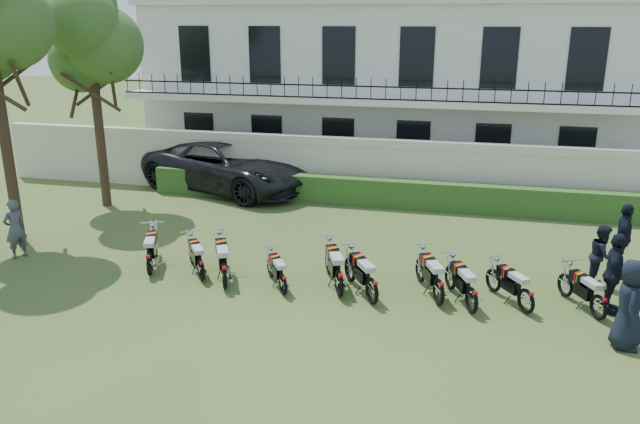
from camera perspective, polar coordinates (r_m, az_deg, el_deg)
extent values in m
plane|color=#395321|center=(16.09, -0.56, -6.51)|extent=(100.00, 100.00, 0.00)
cube|color=beige|center=(23.22, 4.25, 3.57)|extent=(30.00, 0.30, 2.00)
cube|color=beige|center=(22.98, 4.31, 6.36)|extent=(30.00, 0.35, 0.30)
cube|color=#274A1A|center=(22.44, 6.40, 1.71)|extent=(18.00, 0.60, 1.00)
cube|color=silver|center=(28.66, 6.37, 11.21)|extent=(20.00, 8.00, 7.00)
cube|color=silver|center=(28.51, 6.63, 18.63)|extent=(20.40, 8.40, 0.40)
cube|color=silver|center=(24.03, 4.90, 10.09)|extent=(20.00, 1.40, 0.25)
cube|color=black|center=(23.32, 4.68, 11.36)|extent=(20.00, 0.05, 0.05)
cube|color=black|center=(23.38, 4.66, 10.26)|extent=(20.00, 0.05, 0.05)
cube|color=black|center=(27.15, -10.91, 6.62)|extent=(1.30, 0.12, 2.20)
cube|color=black|center=(26.74, -11.34, 14.00)|extent=(1.30, 0.12, 2.20)
cube|color=black|center=(26.07, -4.84, 6.43)|extent=(1.30, 0.12, 2.20)
cube|color=black|center=(25.64, -5.04, 14.13)|extent=(1.30, 0.12, 2.20)
cube|color=black|center=(25.30, 1.66, 6.15)|extent=(1.30, 0.12, 2.20)
cube|color=black|center=(24.86, 1.74, 14.09)|extent=(1.30, 0.12, 2.20)
cube|color=black|center=(24.87, 8.48, 5.77)|extent=(1.30, 0.12, 2.20)
cube|color=black|center=(24.42, 8.85, 13.84)|extent=(1.30, 0.12, 2.20)
cube|color=black|center=(24.80, 15.42, 5.30)|extent=(1.30, 0.12, 2.20)
cube|color=black|center=(24.35, 16.09, 13.38)|extent=(1.30, 0.12, 2.20)
cube|color=black|center=(25.09, 22.28, 4.76)|extent=(1.30, 0.12, 2.20)
cube|color=black|center=(24.64, 23.23, 12.71)|extent=(1.30, 0.12, 2.20)
cylinder|color=#473323|center=(20.42, -26.78, 5.53)|extent=(0.32, 0.32, 5.95)
sphere|color=#336026|center=(20.01, -26.85, 15.19)|extent=(2.60, 2.60, 2.60)
cylinder|color=#473323|center=(23.35, -19.49, 6.78)|extent=(0.32, 0.32, 5.25)
sphere|color=#336026|center=(22.99, -19.12, 14.23)|extent=(2.60, 2.60, 2.60)
sphere|color=#336026|center=(23.65, -20.97, 12.82)|extent=(2.20, 2.20, 2.20)
sphere|color=#336026|center=(22.55, -20.96, 15.92)|extent=(2.40, 2.40, 2.40)
sphere|color=#336026|center=(23.02, -20.60, 17.28)|extent=(2.00, 2.00, 2.00)
torus|color=black|center=(16.37, -15.56, -5.57)|extent=(0.33, 0.63, 0.64)
torus|color=black|center=(17.62, -15.08, -3.86)|extent=(0.33, 0.63, 0.64)
cube|color=black|center=(16.89, -15.37, -4.26)|extent=(0.39, 0.60, 0.31)
cube|color=black|center=(17.01, -15.36, -3.08)|extent=(0.43, 0.54, 0.23)
cube|color=red|center=(17.01, -15.36, -3.05)|extent=(0.27, 0.25, 0.24)
cube|color=yellow|center=(16.95, -15.39, -3.12)|extent=(0.24, 0.23, 0.24)
cube|color=#ADADAD|center=(16.51, -15.56, -3.57)|extent=(0.45, 0.63, 0.13)
cylinder|color=silver|center=(17.22, -15.32, -1.72)|extent=(0.59, 0.26, 0.03)
torus|color=black|center=(15.81, -10.36, -6.12)|extent=(0.41, 0.53, 0.59)
torus|color=black|center=(16.95, -11.24, -4.53)|extent=(0.41, 0.53, 0.59)
cube|color=black|center=(16.28, -10.81, -4.89)|extent=(0.45, 0.53, 0.29)
cube|color=black|center=(16.39, -11.01, -3.77)|extent=(0.46, 0.50, 0.21)
cube|color=red|center=(16.39, -11.02, -3.74)|extent=(0.21, 0.26, 0.22)
cube|color=yellow|center=(16.33, -10.98, -3.81)|extent=(0.19, 0.24, 0.22)
cube|color=#ADADAD|center=(15.93, -10.68, -4.23)|extent=(0.50, 0.57, 0.12)
cylinder|color=silver|center=(16.58, -11.28, -2.48)|extent=(0.49, 0.36, 0.03)
torus|color=black|center=(15.13, -8.56, -6.95)|extent=(0.38, 0.66, 0.68)
torus|color=black|center=(16.46, -8.90, -4.91)|extent=(0.38, 0.66, 0.68)
cube|color=black|center=(15.67, -8.75, -5.41)|extent=(0.45, 0.64, 0.33)
cube|color=black|center=(15.80, -8.86, -4.05)|extent=(0.48, 0.58, 0.24)
cube|color=red|center=(15.79, -8.86, -4.01)|extent=(0.27, 0.28, 0.26)
cube|color=yellow|center=(15.73, -8.85, -4.10)|extent=(0.25, 0.25, 0.26)
cube|color=#ADADAD|center=(15.26, -8.74, -4.64)|extent=(0.51, 0.67, 0.13)
cylinder|color=silver|center=(16.02, -8.99, -2.48)|extent=(0.62, 0.32, 0.03)
torus|color=black|center=(14.83, -2.77, -7.57)|extent=(0.36, 0.50, 0.54)
torus|color=black|center=(15.85, -3.98, -5.89)|extent=(0.36, 0.50, 0.54)
cube|color=black|center=(15.24, -3.36, -6.31)|extent=(0.40, 0.50, 0.27)
cube|color=black|center=(15.33, -3.58, -5.19)|extent=(0.41, 0.46, 0.20)
cube|color=red|center=(15.32, -3.59, -5.16)|extent=(0.20, 0.23, 0.20)
cube|color=yellow|center=(15.28, -3.53, -5.24)|extent=(0.18, 0.22, 0.20)
cube|color=#ADADAD|center=(14.92, -3.12, -5.69)|extent=(0.45, 0.53, 0.11)
cylinder|color=silver|center=(15.48, -3.89, -3.90)|extent=(0.46, 0.31, 0.03)
torus|color=black|center=(14.55, 2.32, -7.78)|extent=(0.35, 0.66, 0.67)
torus|color=black|center=(15.84, 1.27, -5.61)|extent=(0.35, 0.66, 0.67)
cube|color=black|center=(15.08, 1.82, -6.16)|extent=(0.42, 0.64, 0.33)
cube|color=black|center=(15.19, 1.65, -4.75)|extent=(0.46, 0.57, 0.24)
cube|color=red|center=(15.19, 1.65, -4.71)|extent=(0.28, 0.27, 0.25)
cube|color=yellow|center=(15.13, 1.69, -4.80)|extent=(0.26, 0.24, 0.25)
cube|color=#ADADAD|center=(14.67, 2.06, -5.39)|extent=(0.48, 0.66, 0.13)
cylinder|color=silver|center=(15.39, 1.41, -3.11)|extent=(0.62, 0.29, 0.03)
torus|color=black|center=(14.29, 5.88, -8.41)|extent=(0.43, 0.60, 0.65)
torus|color=black|center=(15.45, 3.73, -6.30)|extent=(0.43, 0.60, 0.65)
cube|color=black|center=(14.75, 4.86, -6.83)|extent=(0.48, 0.60, 0.32)
cube|color=black|center=(14.84, 4.51, -5.44)|extent=(0.49, 0.56, 0.24)
cube|color=red|center=(14.84, 4.51, -5.40)|extent=(0.24, 0.28, 0.25)
cube|color=yellow|center=(14.79, 4.61, -5.49)|extent=(0.22, 0.26, 0.25)
cube|color=#ADADAD|center=(14.38, 5.36, -6.06)|extent=(0.53, 0.64, 0.13)
cylinder|color=silver|center=(15.02, 4.02, -3.83)|extent=(0.56, 0.37, 0.03)
torus|color=black|center=(14.45, 11.70, -8.41)|extent=(0.34, 0.63, 0.65)
torus|color=black|center=(15.63, 9.95, -6.27)|extent=(0.34, 0.63, 0.65)
cube|color=black|center=(14.92, 10.89, -6.82)|extent=(0.40, 0.61, 0.32)
cube|color=black|center=(15.02, 10.64, -5.45)|extent=(0.44, 0.55, 0.23)
cube|color=red|center=(15.02, 10.64, -5.42)|extent=(0.27, 0.26, 0.24)
cube|color=yellow|center=(14.96, 10.72, -5.51)|extent=(0.25, 0.23, 0.24)
cube|color=#ADADAD|center=(14.55, 11.34, -6.09)|extent=(0.46, 0.64, 0.13)
cylinder|color=silver|center=(15.20, 10.29, -3.86)|extent=(0.60, 0.27, 0.03)
torus|color=black|center=(14.26, 14.72, -9.05)|extent=(0.33, 0.61, 0.63)
torus|color=black|center=(15.36, 12.72, -6.92)|extent=(0.33, 0.61, 0.63)
cube|color=black|center=(14.70, 13.80, -7.49)|extent=(0.39, 0.59, 0.31)
cube|color=black|center=(14.78, 13.52, -6.14)|extent=(0.43, 0.53, 0.23)
cube|color=red|center=(14.78, 13.52, -6.11)|extent=(0.26, 0.25, 0.24)
cube|color=yellow|center=(14.73, 13.61, -6.20)|extent=(0.24, 0.23, 0.24)
cube|color=#ADADAD|center=(14.34, 14.32, -6.78)|extent=(0.45, 0.62, 0.12)
cylinder|color=silver|center=(14.94, 13.12, -4.57)|extent=(0.58, 0.27, 0.03)
torus|color=black|center=(14.70, 19.80, -8.77)|extent=(0.40, 0.54, 0.59)
torus|color=black|center=(15.59, 16.88, -6.95)|extent=(0.40, 0.54, 0.59)
cube|color=black|center=(15.05, 18.46, -7.40)|extent=(0.44, 0.54, 0.29)
cube|color=black|center=(15.10, 18.04, -6.18)|extent=(0.45, 0.50, 0.21)
cube|color=red|center=(15.10, 18.04, -6.15)|extent=(0.22, 0.26, 0.22)
cube|color=yellow|center=(15.06, 18.17, -6.23)|extent=(0.20, 0.24, 0.22)
cube|color=#ADADAD|center=(14.74, 19.19, -6.72)|extent=(0.49, 0.57, 0.12)
cylinder|color=silver|center=(15.22, 17.43, -4.75)|extent=(0.50, 0.35, 0.03)
torus|color=black|center=(15.00, 25.52, -8.97)|extent=(0.34, 0.56, 0.58)
torus|color=black|center=(15.88, 22.76, -7.16)|extent=(0.34, 0.56, 0.58)
cube|color=black|center=(15.34, 24.27, -7.63)|extent=(0.39, 0.55, 0.29)
cube|color=black|center=(15.40, 23.90, -6.43)|extent=(0.42, 0.50, 0.21)
cube|color=red|center=(15.40, 23.90, -6.40)|extent=(0.23, 0.24, 0.22)
cube|color=yellow|center=(15.35, 24.03, -6.48)|extent=(0.21, 0.22, 0.22)
cube|color=#ADADAD|center=(15.04, 25.00, -6.98)|extent=(0.44, 0.57, 0.12)
cylinder|color=silver|center=(15.52, 23.36, -5.03)|extent=(0.53, 0.29, 0.03)
imported|color=black|center=(24.70, -8.38, 4.21)|extent=(7.68, 5.36, 1.95)
imported|color=#545459|center=(19.44, -26.11, -1.40)|extent=(0.63, 0.73, 1.71)
imported|color=black|center=(14.22, 26.47, -7.56)|extent=(0.74, 1.02, 1.92)
imported|color=black|center=(15.70, 25.25, -5.12)|extent=(0.68, 1.19, 1.91)
imported|color=black|center=(17.22, 24.37, -3.64)|extent=(0.77, 0.90, 1.59)
imported|color=black|center=(18.34, 25.99, -2.16)|extent=(0.71, 1.18, 1.88)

